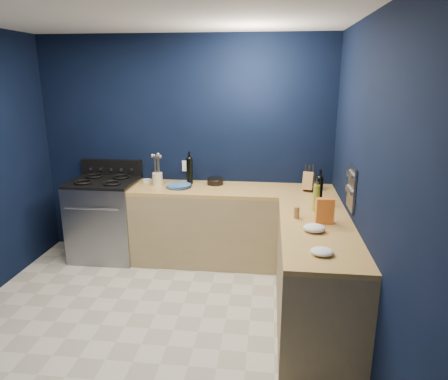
# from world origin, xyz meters

# --- Properties ---
(floor) EXTENTS (3.50, 3.50, 0.02)m
(floor) POSITION_xyz_m (0.00, 0.00, -0.01)
(floor) COLOR beige
(floor) RESTS_ON ground
(ceiling) EXTENTS (3.50, 3.50, 0.02)m
(ceiling) POSITION_xyz_m (0.00, 0.00, 2.61)
(ceiling) COLOR silver
(ceiling) RESTS_ON ground
(wall_back) EXTENTS (3.50, 0.02, 2.60)m
(wall_back) POSITION_xyz_m (0.00, 1.76, 1.30)
(wall_back) COLOR black
(wall_back) RESTS_ON ground
(wall_right) EXTENTS (0.02, 3.50, 2.60)m
(wall_right) POSITION_xyz_m (1.76, 0.00, 1.30)
(wall_right) COLOR black
(wall_right) RESTS_ON ground
(cab_back) EXTENTS (2.30, 0.63, 0.86)m
(cab_back) POSITION_xyz_m (0.60, 1.44, 0.43)
(cab_back) COLOR #9B8358
(cab_back) RESTS_ON floor
(top_back) EXTENTS (2.30, 0.63, 0.04)m
(top_back) POSITION_xyz_m (0.60, 1.44, 0.88)
(top_back) COLOR olive
(top_back) RESTS_ON cab_back
(cab_right) EXTENTS (0.63, 1.67, 0.86)m
(cab_right) POSITION_xyz_m (1.44, 0.29, 0.43)
(cab_right) COLOR #9B8358
(cab_right) RESTS_ON floor
(top_right) EXTENTS (0.63, 1.67, 0.04)m
(top_right) POSITION_xyz_m (1.44, 0.29, 0.88)
(top_right) COLOR olive
(top_right) RESTS_ON cab_right
(gas_range) EXTENTS (0.76, 0.66, 0.92)m
(gas_range) POSITION_xyz_m (-0.93, 1.42, 0.46)
(gas_range) COLOR gray
(gas_range) RESTS_ON floor
(oven_door) EXTENTS (0.59, 0.02, 0.42)m
(oven_door) POSITION_xyz_m (-0.93, 1.10, 0.45)
(oven_door) COLOR black
(oven_door) RESTS_ON gas_range
(cooktop) EXTENTS (0.76, 0.66, 0.03)m
(cooktop) POSITION_xyz_m (-0.93, 1.42, 0.94)
(cooktop) COLOR black
(cooktop) RESTS_ON gas_range
(backguard) EXTENTS (0.76, 0.06, 0.20)m
(backguard) POSITION_xyz_m (-0.93, 1.72, 1.04)
(backguard) COLOR black
(backguard) RESTS_ON gas_range
(spice_panel) EXTENTS (0.02, 0.28, 0.38)m
(spice_panel) POSITION_xyz_m (1.74, 0.55, 1.18)
(spice_panel) COLOR gray
(spice_panel) RESTS_ON wall_right
(wall_outlet) EXTENTS (0.09, 0.02, 0.13)m
(wall_outlet) POSITION_xyz_m (0.00, 1.74, 1.08)
(wall_outlet) COLOR white
(wall_outlet) RESTS_ON wall_back
(plate_stack) EXTENTS (0.32, 0.32, 0.04)m
(plate_stack) POSITION_xyz_m (-0.02, 1.41, 0.92)
(plate_stack) COLOR #29598C
(plate_stack) RESTS_ON top_back
(ramekin) EXTENTS (0.12, 0.12, 0.04)m
(ramekin) POSITION_xyz_m (-0.45, 1.58, 0.92)
(ramekin) COLOR white
(ramekin) RESTS_ON top_back
(utensil_crock) EXTENTS (0.15, 0.15, 0.15)m
(utensil_crock) POSITION_xyz_m (-0.29, 1.48, 0.97)
(utensil_crock) COLOR beige
(utensil_crock) RESTS_ON top_back
(wine_bottle_back) EXTENTS (0.10, 0.10, 0.30)m
(wine_bottle_back) POSITION_xyz_m (0.07, 1.59, 1.05)
(wine_bottle_back) COLOR black
(wine_bottle_back) RESTS_ON top_back
(lemon_basket) EXTENTS (0.20, 0.20, 0.07)m
(lemon_basket) POSITION_xyz_m (0.38, 1.58, 0.94)
(lemon_basket) COLOR black
(lemon_basket) RESTS_ON top_back
(knife_block) EXTENTS (0.16, 0.25, 0.25)m
(knife_block) POSITION_xyz_m (1.45, 1.46, 1.00)
(knife_block) COLOR olive
(knife_block) RESTS_ON top_back
(wine_bottle_right) EXTENTS (0.09, 0.09, 0.27)m
(wine_bottle_right) POSITION_xyz_m (1.51, 0.94, 1.04)
(wine_bottle_right) COLOR black
(wine_bottle_right) RESTS_ON top_right
(oil_bottle) EXTENTS (0.07, 0.07, 0.26)m
(oil_bottle) POSITION_xyz_m (1.45, 0.72, 1.03)
(oil_bottle) COLOR olive
(oil_bottle) RESTS_ON top_right
(spice_jar_near) EXTENTS (0.06, 0.06, 0.11)m
(spice_jar_near) POSITION_xyz_m (1.26, 0.49, 0.95)
(spice_jar_near) COLOR olive
(spice_jar_near) RESTS_ON top_right
(spice_jar_far) EXTENTS (0.05, 0.05, 0.08)m
(spice_jar_far) POSITION_xyz_m (1.49, 0.59, 0.94)
(spice_jar_far) COLOR olive
(spice_jar_far) RESTS_ON top_right
(crouton_bag) EXTENTS (0.16, 0.09, 0.23)m
(crouton_bag) POSITION_xyz_m (1.49, 0.39, 1.01)
(crouton_bag) COLOR red
(crouton_bag) RESTS_ON top_right
(towel_front) EXTENTS (0.19, 0.17, 0.06)m
(towel_front) POSITION_xyz_m (1.39, 0.18, 0.93)
(towel_front) COLOR white
(towel_front) RESTS_ON top_right
(towel_end) EXTENTS (0.21, 0.20, 0.05)m
(towel_end) POSITION_xyz_m (1.40, -0.27, 0.92)
(towel_end) COLOR white
(towel_end) RESTS_ON top_right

